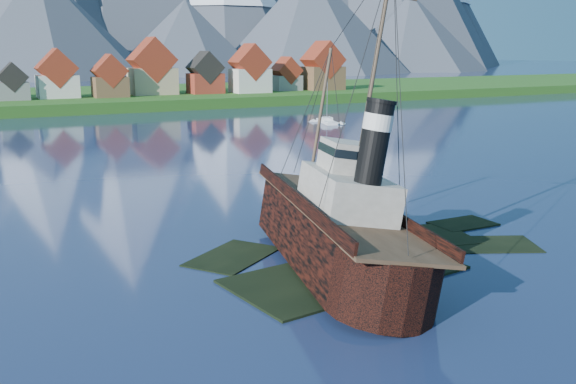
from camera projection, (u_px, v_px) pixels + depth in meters
name	position (u px, v px, depth m)	size (l,w,h in m)	color
ground	(364.00, 262.00, 52.00)	(1400.00, 1400.00, 0.00)	#1A274A
shoal	(367.00, 255.00, 54.74)	(31.71, 21.24, 1.14)	black
shore_bank	(58.00, 104.00, 199.51)	(600.00, 80.00, 3.20)	#1B4C15
seawall	(80.00, 115.00, 166.54)	(600.00, 2.50, 2.00)	#3F3D38
tugboat_wreck	(320.00, 222.00, 52.04)	(7.25, 31.25, 24.76)	black
sailboat_e	(327.00, 122.00, 148.10)	(4.94, 10.20, 11.48)	silver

